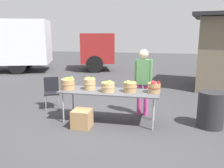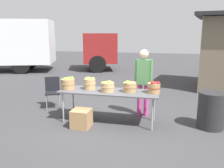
% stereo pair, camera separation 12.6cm
% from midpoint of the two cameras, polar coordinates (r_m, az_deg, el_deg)
% --- Properties ---
extents(ground_plane, '(40.00, 40.00, 0.00)m').
position_cam_midpoint_polar(ground_plane, '(5.64, -1.32, -9.11)').
color(ground_plane, '#38383A').
extents(market_table, '(2.30, 0.76, 0.75)m').
position_cam_midpoint_polar(market_table, '(5.42, -1.35, -2.11)').
color(market_table, '#4C4C51').
rests_on(market_table, ground).
extents(apple_basket_green_0, '(0.34, 0.34, 0.30)m').
position_cam_midpoint_polar(apple_basket_green_0, '(5.65, -11.34, 0.05)').
color(apple_basket_green_0, '#A87F51').
rests_on(apple_basket_green_0, market_table).
extents(apple_basket_green_1, '(0.29, 0.29, 0.30)m').
position_cam_midpoint_polar(apple_basket_green_1, '(5.57, -6.10, 0.15)').
color(apple_basket_green_1, tan).
rests_on(apple_basket_green_1, market_table).
extents(apple_basket_green_2, '(0.32, 0.32, 0.26)m').
position_cam_midpoint_polar(apple_basket_green_2, '(5.32, -1.70, -0.64)').
color(apple_basket_green_2, tan).
rests_on(apple_basket_green_2, market_table).
extents(apple_basket_green_3, '(0.31, 0.31, 0.27)m').
position_cam_midpoint_polar(apple_basket_green_3, '(5.31, 3.72, -0.67)').
color(apple_basket_green_3, '#A87F51').
rests_on(apple_basket_green_3, market_table).
extents(apple_basket_red_0, '(0.30, 0.30, 0.28)m').
position_cam_midpoint_polar(apple_basket_red_0, '(5.29, 9.56, -0.77)').
color(apple_basket_red_0, '#A87F51').
rests_on(apple_basket_red_0, market_table).
extents(vendor_adult, '(0.44, 0.24, 1.67)m').
position_cam_midpoint_polar(vendor_adult, '(5.85, 7.02, 1.63)').
color(vendor_adult, '#CC3F8C').
rests_on(vendor_adult, ground).
extents(box_truck, '(7.98, 4.56, 2.75)m').
position_cam_midpoint_polar(box_truck, '(13.65, -19.59, 9.21)').
color(box_truck, silver).
rests_on(box_truck, ground).
extents(folding_chair, '(0.54, 0.54, 0.86)m').
position_cam_midpoint_polar(folding_chair, '(6.72, -15.04, -1.46)').
color(folding_chair, black).
rests_on(folding_chair, ground).
extents(trash_barrel, '(0.57, 0.57, 0.81)m').
position_cam_midpoint_polar(trash_barrel, '(5.62, 22.37, -5.80)').
color(trash_barrel, '#262628').
rests_on(trash_barrel, ground).
extents(produce_crate, '(0.40, 0.40, 0.40)m').
position_cam_midpoint_polar(produce_crate, '(5.29, -8.01, -8.37)').
color(produce_crate, '#A87F51').
rests_on(produce_crate, ground).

